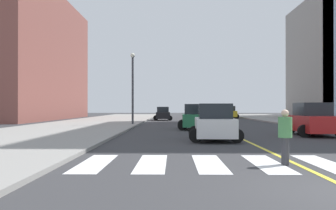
{
  "coord_description": "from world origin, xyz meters",
  "views": [
    {
      "loc": [
        -3.83,
        -7.93,
        1.77
      ],
      "look_at": [
        -4.29,
        25.56,
        1.96
      ],
      "focal_mm": 40.59,
      "sensor_mm": 36.0,
      "label": 1
    }
  ],
  "objects": [
    {
      "name": "sidewalk_kerb_west",
      "position": [
        -12.2,
        20.0,
        0.07
      ],
      "size": [
        10.0,
        120.0,
        0.15
      ],
      "primitive_type": "cube",
      "color": "gray",
      "rests_on": "ground"
    },
    {
      "name": "low_rise_brick_west",
      "position": [
        -27.93,
        47.15,
        8.99
      ],
      "size": [
        16.0,
        32.0,
        17.97
      ],
      "primitive_type": "cube",
      "color": "brown",
      "rests_on": "ground"
    },
    {
      "name": "lane_divider_paint",
      "position": [
        0.0,
        40.0,
        0.01
      ],
      "size": [
        0.16,
        80.0,
        0.01
      ],
      "primitive_type": "cube",
      "color": "yellow",
      "rests_on": "ground"
    },
    {
      "name": "pedestrian_crossing",
      "position": [
        -0.4,
        3.73,
        0.94
      ],
      "size": [
        0.42,
        0.42,
        1.7
      ],
      "rotation": [
        0.0,
        0.0,
        1.53
      ],
      "color": "#38383D",
      "rests_on": "ground"
    },
    {
      "name": "car_green_nearest",
      "position": [
        -2.07,
        22.36,
        0.94
      ],
      "size": [
        2.87,
        4.55,
        2.02
      ],
      "rotation": [
        0.0,
        0.0,
        -0.02
      ],
      "color": "#236B42",
      "rests_on": "ground"
    },
    {
      "name": "car_black_fourth",
      "position": [
        -5.25,
        43.24,
        0.85
      ],
      "size": [
        2.67,
        4.15,
        1.82
      ],
      "rotation": [
        0.0,
        0.0,
        0.05
      ],
      "color": "black",
      "rests_on": "ground"
    },
    {
      "name": "car_yellow_third",
      "position": [
        5.16,
        52.76,
        0.91
      ],
      "size": [
        2.86,
        4.46,
        1.95
      ],
      "rotation": [
        0.0,
        0.0,
        3.1
      ],
      "color": "gold",
      "rests_on": "ground"
    },
    {
      "name": "fire_hydrant",
      "position": [
        8.27,
        22.06,
        0.58
      ],
      "size": [
        0.26,
        0.26,
        0.89
      ],
      "color": "red",
      "rests_on": "sidewalk_kerb_east"
    },
    {
      "name": "street_lamp",
      "position": [
        -7.73,
        28.49,
        4.22
      ],
      "size": [
        0.44,
        0.44,
        6.84
      ],
      "color": "#38383D",
      "rests_on": "sidewalk_kerb_west"
    },
    {
      "name": "car_blue_fifth",
      "position": [
        1.57,
        42.74,
        0.85
      ],
      "size": [
        2.58,
        4.09,
        1.82
      ],
      "rotation": [
        0.0,
        0.0,
        3.16
      ],
      "color": "#2D479E",
      "rests_on": "ground"
    },
    {
      "name": "car_red_sixth",
      "position": [
        4.91,
        15.84,
        0.96
      ],
      "size": [
        2.89,
        4.61,
        2.05
      ],
      "rotation": [
        0.0,
        0.0,
        3.13
      ],
      "color": "red",
      "rests_on": "ground"
    },
    {
      "name": "car_silver_second",
      "position": [
        1.97,
        59.39,
        0.98
      ],
      "size": [
        3.07,
        4.79,
        2.1
      ],
      "rotation": [
        0.0,
        0.0,
        3.1
      ],
      "color": "#B7B7BC",
      "rests_on": "ground"
    },
    {
      "name": "car_white_seventh",
      "position": [
        -1.64,
        12.2,
        0.91
      ],
      "size": [
        2.83,
        4.44,
        1.96
      ],
      "rotation": [
        0.0,
        0.0,
        -0.04
      ],
      "color": "silver",
      "rests_on": "ground"
    },
    {
      "name": "crosswalk_paint",
      "position": [
        0.0,
        4.0,
        0.01
      ],
      "size": [
        13.5,
        4.0,
        0.01
      ],
      "color": "silver",
      "rests_on": "ground"
    }
  ]
}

